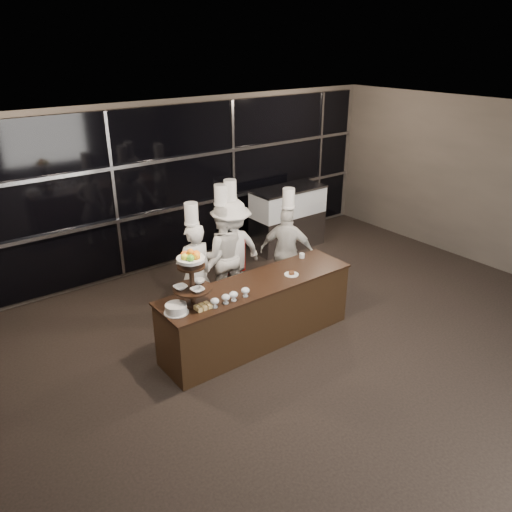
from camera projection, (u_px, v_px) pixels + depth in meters
room at (402, 285)px, 5.36m from camera, size 10.00×10.00×10.00m
window_wall at (178, 185)px, 8.96m from camera, size 8.60×0.10×2.80m
buffet_counter at (258, 312)px, 6.89m from camera, size 2.84×0.74×0.92m
display_stand at (192, 274)px, 5.99m from camera, size 0.48×0.48×0.74m
compotes at (230, 296)px, 6.18m from camera, size 0.57×0.11×0.12m
layer_cake at (176, 309)px, 5.95m from camera, size 0.30×0.30×0.11m
pastry_squares at (203, 307)px, 6.04m from camera, size 0.20×0.13×0.05m
small_plate at (292, 274)px, 6.92m from camera, size 0.20×0.20×0.05m
chef_cup at (302, 256)px, 7.44m from camera, size 0.08×0.08×0.07m
display_case at (288, 215)px, 9.98m from camera, size 1.52×0.66×1.24m
chef_a at (195, 273)px, 7.23m from camera, size 0.58×0.39×1.87m
chef_b at (222, 254)px, 7.77m from camera, size 0.99×0.90×1.96m
chef_c at (231, 251)px, 7.83m from camera, size 1.14×0.69×2.01m
chef_d at (287, 251)px, 8.06m from camera, size 0.84×0.93×1.82m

